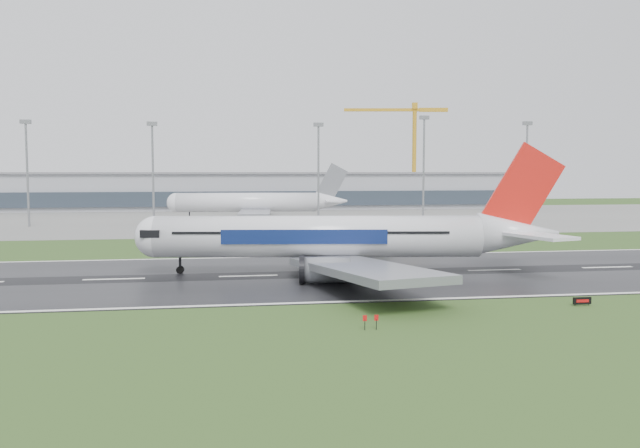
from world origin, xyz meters
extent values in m
plane|color=#284419|center=(0.00, 0.00, 0.00)|extent=(520.00, 520.00, 0.00)
cube|color=black|center=(0.00, 0.00, 0.05)|extent=(400.00, 45.00, 0.10)
cube|color=slate|center=(0.00, 125.00, 0.04)|extent=(400.00, 130.00, 0.08)
cube|color=gray|center=(0.00, 185.00, 7.50)|extent=(240.00, 36.00, 15.00)
cylinder|color=gray|center=(-59.32, 100.00, 14.89)|extent=(0.64, 0.64, 29.78)
cylinder|color=gray|center=(-23.88, 100.00, 14.79)|extent=(0.64, 0.64, 29.59)
cylinder|color=gray|center=(25.96, 100.00, 14.93)|extent=(0.64, 0.64, 29.87)
cylinder|color=gray|center=(59.68, 100.00, 16.22)|extent=(0.64, 0.64, 32.43)
cylinder|color=gray|center=(94.28, 100.00, 15.51)|extent=(0.64, 0.64, 31.01)
camera|label=1|loc=(-4.10, -100.08, 16.19)|focal=36.67mm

